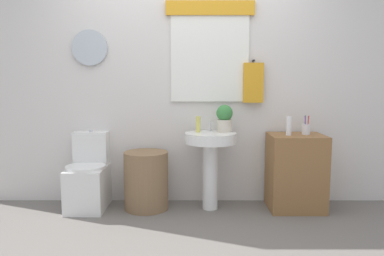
# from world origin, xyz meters

# --- Properties ---
(ground_plane) EXTENTS (8.00, 8.00, 0.00)m
(ground_plane) POSITION_xyz_m (0.00, 0.00, 0.00)
(ground_plane) COLOR slate
(back_wall) EXTENTS (4.40, 0.18, 2.60)m
(back_wall) POSITION_xyz_m (0.00, 1.15, 1.31)
(back_wall) COLOR silver
(back_wall) RESTS_ON ground_plane
(toilet) EXTENTS (0.38, 0.51, 0.77)m
(toilet) POSITION_xyz_m (-0.96, 0.88, 0.29)
(toilet) COLOR white
(toilet) RESTS_ON ground_plane
(laundry_hamper) EXTENTS (0.43, 0.43, 0.57)m
(laundry_hamper) POSITION_xyz_m (-0.38, 0.85, 0.29)
(laundry_hamper) COLOR #846647
(laundry_hamper) RESTS_ON ground_plane
(pedestal_sink) EXTENTS (0.50, 0.50, 0.76)m
(pedestal_sink) POSITION_xyz_m (0.25, 0.85, 0.57)
(pedestal_sink) COLOR white
(pedestal_sink) RESTS_ON ground_plane
(faucet) EXTENTS (0.03, 0.03, 0.10)m
(faucet) POSITION_xyz_m (0.25, 0.97, 0.81)
(faucet) COLOR silver
(faucet) RESTS_ON pedestal_sink
(wooden_cabinet) EXTENTS (0.52, 0.44, 0.74)m
(wooden_cabinet) POSITION_xyz_m (1.09, 0.85, 0.37)
(wooden_cabinet) COLOR olive
(wooden_cabinet) RESTS_ON ground_plane
(soap_bottle) EXTENTS (0.05, 0.05, 0.16)m
(soap_bottle) POSITION_xyz_m (0.13, 0.90, 0.84)
(soap_bottle) COLOR #DBD166
(soap_bottle) RESTS_ON pedestal_sink
(potted_plant) EXTENTS (0.16, 0.16, 0.27)m
(potted_plant) POSITION_xyz_m (0.39, 0.91, 0.90)
(potted_plant) COLOR beige
(potted_plant) RESTS_ON pedestal_sink
(lotion_bottle) EXTENTS (0.05, 0.05, 0.18)m
(lotion_bottle) POSITION_xyz_m (1.00, 0.81, 0.83)
(lotion_bottle) COLOR white
(lotion_bottle) RESTS_ON wooden_cabinet
(toothbrush_cup) EXTENTS (0.08, 0.08, 0.19)m
(toothbrush_cup) POSITION_xyz_m (1.18, 0.87, 0.80)
(toothbrush_cup) COLOR silver
(toothbrush_cup) RESTS_ON wooden_cabinet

